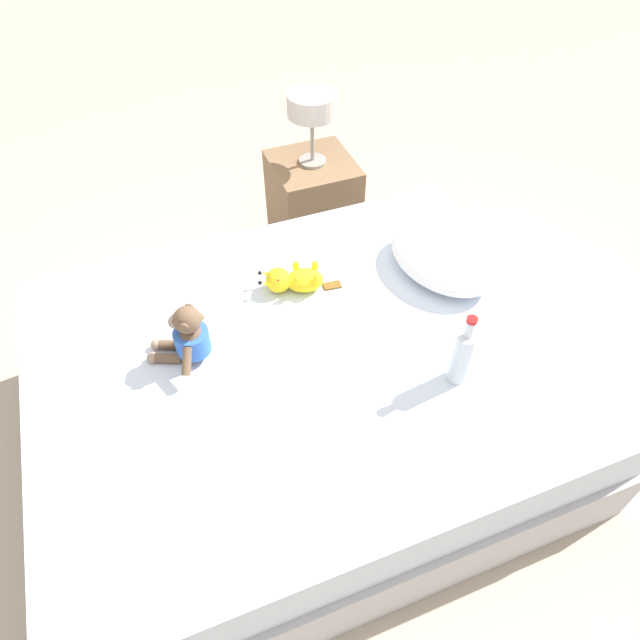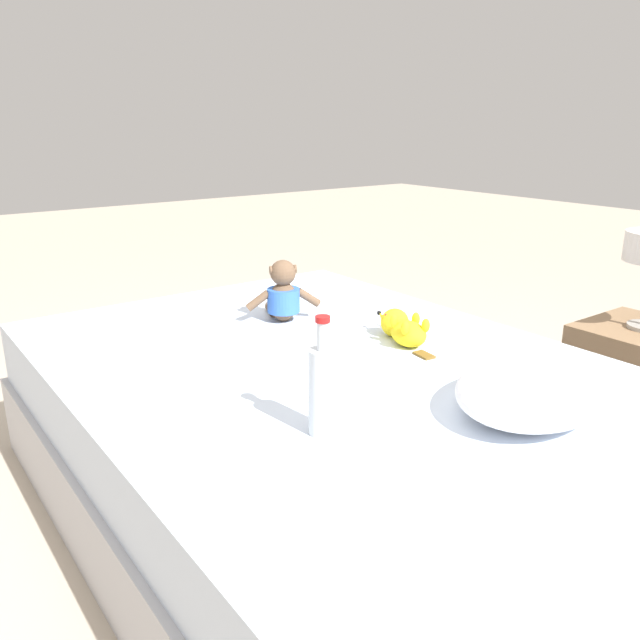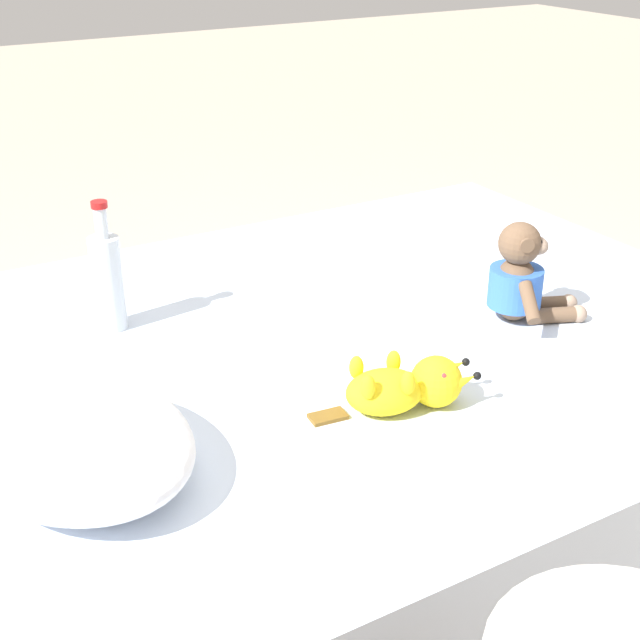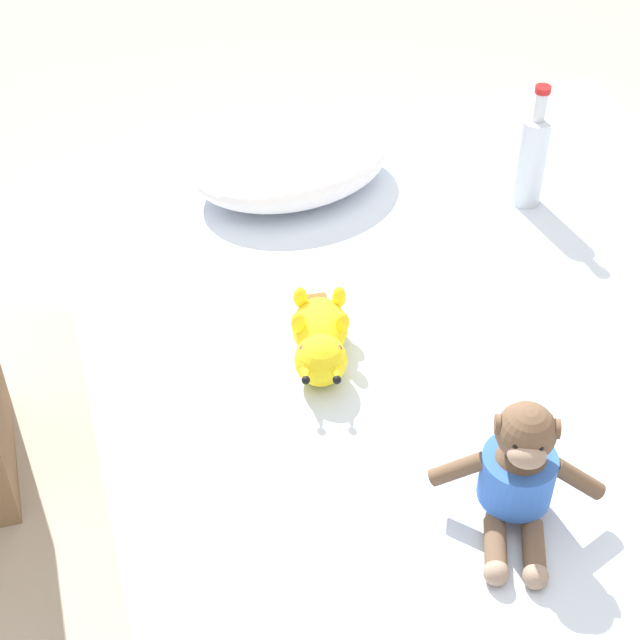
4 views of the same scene
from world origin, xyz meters
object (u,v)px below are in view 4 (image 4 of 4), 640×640
at_px(bed, 475,440).
at_px(plush_yellow_creature, 320,340).
at_px(pillow, 291,161).
at_px(glass_bottle, 532,158).
at_px(plush_monkey, 519,475).

bearing_deg(bed, plush_yellow_creature, 166.73).
distance_m(pillow, plush_yellow_creature, 0.61).
relative_size(bed, pillow, 3.57).
height_order(bed, pillow, pillow).
bearing_deg(bed, pillow, 107.44).
bearing_deg(glass_bottle, pillow, 155.62).
height_order(pillow, plush_yellow_creature, pillow).
distance_m(plush_monkey, glass_bottle, 0.92).
bearing_deg(plush_monkey, pillow, 94.46).
bearing_deg(pillow, bed, -72.56).
bearing_deg(plush_monkey, plush_yellow_creature, 113.32).
relative_size(pillow, glass_bottle, 1.85).
height_order(plush_monkey, glass_bottle, glass_bottle).
height_order(bed, glass_bottle, glass_bottle).
bearing_deg(bed, glass_bottle, 56.75).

